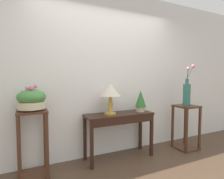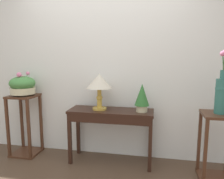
# 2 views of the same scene
# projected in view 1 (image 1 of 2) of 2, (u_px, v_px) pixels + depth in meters

# --- Properties ---
(back_wall_with_art) EXTENTS (9.00, 0.10, 2.80)m
(back_wall_with_art) POSITION_uv_depth(u_px,v_px,m) (105.00, 73.00, 3.11)
(back_wall_with_art) COLOR silver
(back_wall_with_art) RESTS_ON ground
(console_table) EXTENTS (1.13, 0.39, 0.74)m
(console_table) POSITION_uv_depth(u_px,v_px,m) (120.00, 121.00, 2.94)
(console_table) COLOR black
(console_table) RESTS_ON ground
(table_lamp) EXTENTS (0.34, 0.34, 0.48)m
(table_lamp) POSITION_uv_depth(u_px,v_px,m) (110.00, 92.00, 2.86)
(table_lamp) COLOR gold
(table_lamp) RESTS_ON console_table
(potted_plant_on_console) EXTENTS (0.19, 0.19, 0.37)m
(potted_plant_on_console) POSITION_uv_depth(u_px,v_px,m) (141.00, 100.00, 3.10)
(potted_plant_on_console) COLOR beige
(potted_plant_on_console) RESTS_ON console_table
(pedestal_stand_left) EXTENTS (0.38, 0.38, 0.90)m
(pedestal_stand_left) POSITION_uv_depth(u_px,v_px,m) (33.00, 143.00, 2.41)
(pedestal_stand_left) COLOR #472819
(pedestal_stand_left) RESTS_ON ground
(planter_bowl_wide_left) EXTENTS (0.36, 0.36, 0.34)m
(planter_bowl_wide_left) POSITION_uv_depth(u_px,v_px,m) (32.00, 99.00, 2.37)
(planter_bowl_wide_left) COLOR beige
(planter_bowl_wide_left) RESTS_ON pedestal_stand_left
(pedestal_stand_right) EXTENTS (0.38, 0.38, 0.81)m
(pedestal_stand_right) POSITION_uv_depth(u_px,v_px,m) (186.00, 127.00, 3.36)
(pedestal_stand_right) COLOR #472819
(pedestal_stand_right) RESTS_ON ground
(flower_vase_tall_right) EXTENTS (0.20, 0.15, 0.75)m
(flower_vase_tall_right) POSITION_uv_depth(u_px,v_px,m) (187.00, 92.00, 3.31)
(flower_vase_tall_right) COLOR #2D665B
(flower_vase_tall_right) RESTS_ON pedestal_stand_right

